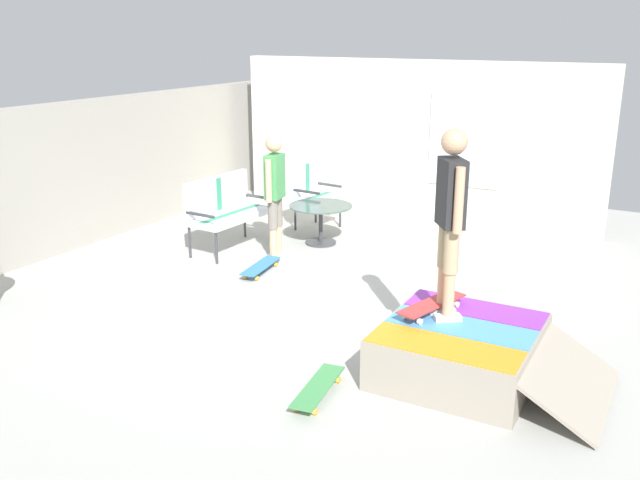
% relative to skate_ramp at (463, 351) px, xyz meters
% --- Properties ---
extents(ground_plane, '(12.00, 12.00, 0.10)m').
position_rel_skate_ramp_xyz_m(ground_plane, '(0.98, 2.00, -0.29)').
color(ground_plane, '#A8A8A3').
extents(back_wall_cinderblock, '(9.00, 0.20, 2.02)m').
position_rel_skate_ramp_xyz_m(back_wall_cinderblock, '(0.98, 6.00, 0.77)').
color(back_wall_cinderblock, '#9E998E').
rests_on(back_wall_cinderblock, ground_plane).
extents(house_facade, '(0.23, 6.00, 2.52)m').
position_rel_skate_ramp_xyz_m(house_facade, '(4.78, 2.48, 1.02)').
color(house_facade, silver).
rests_on(house_facade, ground_plane).
extents(skate_ramp, '(1.38, 1.95, 0.48)m').
position_rel_skate_ramp_xyz_m(skate_ramp, '(0.00, 0.00, 0.00)').
color(skate_ramp, gray).
rests_on(skate_ramp, ground_plane).
extents(patio_bench, '(1.28, 0.62, 1.02)m').
position_rel_skate_ramp_xyz_m(patio_bench, '(1.97, 4.10, 0.38)').
color(patio_bench, '#38383D').
rests_on(patio_bench, ground_plane).
extents(patio_chair_near_house, '(0.67, 0.61, 1.02)m').
position_rel_skate_ramp_xyz_m(patio_chair_near_house, '(3.49, 3.58, 0.38)').
color(patio_chair_near_house, '#38383D').
rests_on(patio_chair_near_house, ground_plane).
extents(patio_table, '(0.90, 0.90, 0.57)m').
position_rel_skate_ramp_xyz_m(patio_table, '(2.82, 3.04, 0.17)').
color(patio_table, '#38383D').
rests_on(patio_table, ground_plane).
extents(person_watching, '(0.47, 0.29, 1.67)m').
position_rel_skate_ramp_xyz_m(person_watching, '(1.94, 3.23, 0.73)').
color(person_watching, silver).
rests_on(person_watching, ground_plane).
extents(person_skater, '(0.40, 0.36, 1.70)m').
position_rel_skate_ramp_xyz_m(person_skater, '(0.12, 0.23, 1.23)').
color(person_skater, silver).
rests_on(person_skater, skate_ramp).
extents(skateboard_by_bench, '(0.82, 0.32, 0.10)m').
position_rel_skate_ramp_xyz_m(skateboard_by_bench, '(1.37, 3.09, -0.15)').
color(skateboard_by_bench, '#3372B2').
rests_on(skateboard_by_bench, ground_plane).
extents(skateboard_spare, '(0.82, 0.32, 0.10)m').
position_rel_skate_ramp_xyz_m(skateboard_spare, '(-0.95, 0.93, -0.15)').
color(skateboard_spare, '#3F8C4C').
rests_on(skateboard_spare, ground_plane).
extents(skateboard_on_ramp, '(0.82, 0.41, 0.10)m').
position_rel_skate_ramp_xyz_m(skateboard_on_ramp, '(0.14, 0.36, 0.32)').
color(skateboard_on_ramp, '#B23838').
rests_on(skateboard_on_ramp, skate_ramp).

